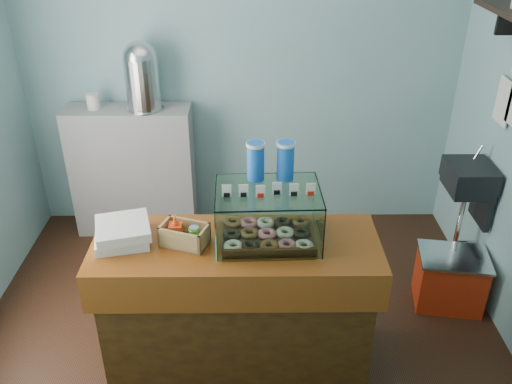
{
  "coord_description": "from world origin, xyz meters",
  "views": [
    {
      "loc": [
        0.09,
        -2.72,
        2.61
      ],
      "look_at": [
        0.11,
        -0.15,
        1.17
      ],
      "focal_mm": 38.0,
      "sensor_mm": 36.0,
      "label": 1
    }
  ],
  "objects_px": {
    "counter": "(237,305)",
    "red_cooler": "(450,279)",
    "coffee_urn": "(142,74)",
    "display_case": "(268,210)"
  },
  "relations": [
    {
      "from": "counter",
      "to": "red_cooler",
      "type": "relative_size",
      "value": 3.1
    },
    {
      "from": "display_case",
      "to": "red_cooler",
      "type": "relative_size",
      "value": 1.13
    },
    {
      "from": "counter",
      "to": "display_case",
      "type": "distance_m",
      "value": 0.64
    },
    {
      "from": "counter",
      "to": "display_case",
      "type": "xyz_separation_m",
      "value": [
        0.18,
        0.07,
        0.61
      ]
    },
    {
      "from": "coffee_urn",
      "to": "red_cooler",
      "type": "bearing_deg",
      "value": -24.41
    },
    {
      "from": "counter",
      "to": "coffee_urn",
      "type": "distance_m",
      "value": 1.96
    },
    {
      "from": "counter",
      "to": "coffee_urn",
      "type": "bearing_deg",
      "value": 115.54
    },
    {
      "from": "red_cooler",
      "to": "display_case",
      "type": "bearing_deg",
      "value": -150.72
    },
    {
      "from": "counter",
      "to": "coffee_urn",
      "type": "xyz_separation_m",
      "value": [
        -0.74,
        1.56,
        0.92
      ]
    },
    {
      "from": "counter",
      "to": "red_cooler",
      "type": "xyz_separation_m",
      "value": [
        1.48,
        0.55,
        -0.25
      ]
    }
  ]
}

